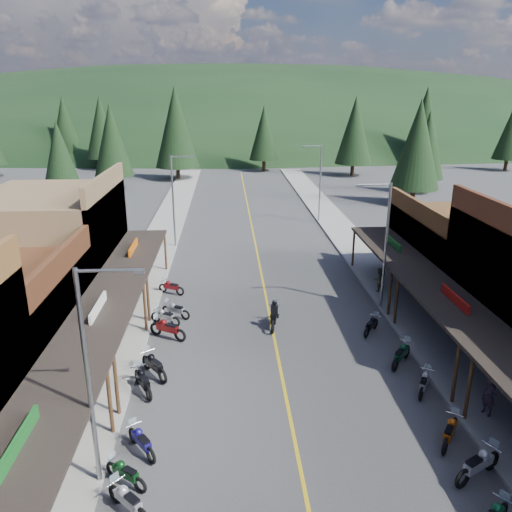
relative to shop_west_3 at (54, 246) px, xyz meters
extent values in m
plane|color=#38383A|center=(13.78, -11.30, -3.52)|extent=(220.00, 220.00, 0.00)
cube|color=gold|center=(13.78, 8.70, -3.51)|extent=(0.15, 90.00, 0.01)
cube|color=gray|center=(5.08, 8.70, -3.44)|extent=(3.40, 94.00, 0.15)
cube|color=gray|center=(22.48, 8.70, -3.44)|extent=(3.40, 94.00, 0.15)
cube|color=black|center=(5.08, -19.20, -0.52)|extent=(3.20, 10.20, 0.18)
cylinder|color=#472D19|center=(6.58, -14.70, -2.02)|extent=(0.16, 0.16, 3.00)
cube|color=#14591E|center=(5.08, -19.20, -0.32)|extent=(0.12, 3.00, 0.70)
cube|color=#3F2111|center=(3.63, -9.60, -0.42)|extent=(0.30, 9.00, 6.20)
cube|color=black|center=(5.08, -9.60, -0.52)|extent=(3.20, 9.00, 0.18)
cylinder|color=#472D19|center=(6.58, -13.50, -2.02)|extent=(0.16, 0.16, 3.00)
cylinder|color=#472D19|center=(6.58, -5.70, -2.02)|extent=(0.16, 0.16, 3.00)
cube|color=silver|center=(5.08, -9.60, -0.32)|extent=(0.12, 3.00, 0.70)
cube|color=brown|center=(-0.22, 0.00, -0.02)|extent=(8.00, 10.20, 7.00)
cube|color=brown|center=(3.63, 0.00, 0.58)|extent=(0.30, 10.20, 8.20)
cube|color=black|center=(5.08, 0.00, -0.52)|extent=(3.20, 10.20, 0.18)
cylinder|color=#472D19|center=(6.58, -4.50, -2.02)|extent=(0.16, 0.16, 3.00)
cylinder|color=#472D19|center=(6.58, 4.50, -2.02)|extent=(0.16, 0.16, 3.00)
cube|color=#CC590C|center=(5.08, 0.00, -0.32)|extent=(0.12, 3.00, 0.70)
cylinder|color=#472D19|center=(20.98, -14.70, -2.02)|extent=(0.16, 0.16, 3.00)
cube|color=#562B19|center=(23.93, -9.60, 0.58)|extent=(0.30, 9.00, 8.20)
cube|color=black|center=(22.48, -9.60, -0.52)|extent=(3.20, 9.00, 0.18)
cylinder|color=#472D19|center=(20.98, -13.50, -2.02)|extent=(0.16, 0.16, 3.00)
cylinder|color=#472D19|center=(20.98, -5.70, -2.02)|extent=(0.16, 0.16, 3.00)
cube|color=#B2140F|center=(22.48, -9.60, -0.32)|extent=(0.12, 3.00, 0.70)
cube|color=#4C2D16|center=(27.78, 0.00, -1.02)|extent=(8.00, 10.20, 5.00)
cube|color=#4C2D16|center=(23.93, 0.00, -0.42)|extent=(0.30, 10.20, 6.20)
cube|color=black|center=(22.48, 0.00, -0.52)|extent=(3.20, 10.20, 0.18)
cylinder|color=#472D19|center=(20.98, -4.50, -2.02)|extent=(0.16, 0.16, 3.00)
cylinder|color=#472D19|center=(20.98, 4.50, -2.02)|extent=(0.16, 0.16, 3.00)
cube|color=#14591E|center=(22.48, 0.00, -0.32)|extent=(0.12, 3.00, 0.70)
cylinder|color=gray|center=(6.68, -17.30, 0.48)|extent=(0.16, 0.16, 8.00)
cylinder|color=gray|center=(7.68, -17.30, 4.38)|extent=(2.00, 0.10, 0.10)
cube|color=gray|center=(8.58, -17.30, 4.33)|extent=(0.35, 0.18, 0.12)
cylinder|color=gray|center=(6.68, 10.70, 0.48)|extent=(0.16, 0.16, 8.00)
cylinder|color=gray|center=(7.68, 10.70, 4.38)|extent=(2.00, 0.10, 0.10)
cube|color=gray|center=(8.58, 10.70, 4.33)|extent=(0.35, 0.18, 0.12)
cylinder|color=gray|center=(20.88, -3.30, 0.48)|extent=(0.16, 0.16, 8.00)
cylinder|color=gray|center=(19.88, -3.30, 4.38)|extent=(2.00, 0.10, 0.10)
cube|color=gray|center=(18.98, -3.30, 4.33)|extent=(0.35, 0.18, 0.12)
cylinder|color=gray|center=(20.88, 18.70, 0.48)|extent=(0.16, 0.16, 8.00)
cylinder|color=gray|center=(19.88, 18.70, 4.38)|extent=(2.00, 0.10, 0.10)
cube|color=gray|center=(18.98, 18.70, 4.33)|extent=(0.35, 0.18, 0.12)
ellipsoid|color=black|center=(13.78, 123.70, -3.52)|extent=(310.00, 140.00, 60.00)
cylinder|color=black|center=(-10.22, 58.70, -2.52)|extent=(0.60, 0.60, 2.00)
cone|color=black|center=(-10.22, 58.70, 3.73)|extent=(5.88, 5.88, 10.50)
cylinder|color=black|center=(3.78, 46.70, -2.52)|extent=(0.60, 0.60, 2.00)
cone|color=black|center=(3.78, 46.70, 4.48)|extent=(6.72, 6.72, 12.00)
cylinder|color=black|center=(17.78, 54.70, -2.52)|extent=(0.60, 0.60, 2.00)
cone|color=black|center=(17.78, 54.70, 2.98)|extent=(5.04, 5.04, 9.00)
cylinder|color=black|center=(31.78, 48.70, -2.52)|extent=(0.60, 0.60, 2.00)
cone|color=black|center=(31.78, 48.70, 3.73)|extent=(5.88, 5.88, 10.50)
cylinder|color=black|center=(47.78, 60.70, -2.52)|extent=(0.60, 0.60, 2.00)
cone|color=black|center=(47.78, 60.70, 4.48)|extent=(6.72, 6.72, 12.00)
cylinder|color=black|center=(59.78, 52.70, -2.52)|extent=(0.60, 0.60, 2.00)
cone|color=black|center=(59.78, 52.70, 2.98)|extent=(5.04, 5.04, 9.00)
cylinder|color=black|center=(-18.22, 64.70, -2.52)|extent=(0.60, 0.60, 2.00)
cone|color=black|center=(-18.22, 64.70, 3.73)|extent=(5.88, 5.88, 10.50)
cylinder|color=black|center=(-8.22, 28.70, -2.52)|extent=(0.60, 0.60, 2.00)
cone|color=black|center=(-8.22, 28.70, 2.48)|extent=(4.48, 4.48, 8.00)
cylinder|color=black|center=(37.78, 33.70, -2.52)|extent=(0.60, 0.60, 2.00)
cone|color=black|center=(37.78, 33.70, 2.88)|extent=(4.93, 4.93, 8.80)
cylinder|color=black|center=(-4.22, 38.70, -2.52)|extent=(0.60, 0.60, 2.00)
cone|color=black|center=(-4.22, 38.70, 3.28)|extent=(5.38, 5.38, 9.60)
cylinder|color=black|center=(33.78, 26.70, -2.52)|extent=(0.60, 0.60, 2.00)
cone|color=black|center=(33.78, 26.70, 3.68)|extent=(5.82, 5.82, 10.40)
imported|color=#2E2233|center=(22.04, -14.49, -2.49)|extent=(0.63, 0.75, 1.75)
imported|color=brown|center=(21.47, -0.71, -2.56)|extent=(0.91, 0.76, 1.62)
camera|label=1|loc=(11.30, -31.71, 9.51)|focal=35.00mm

